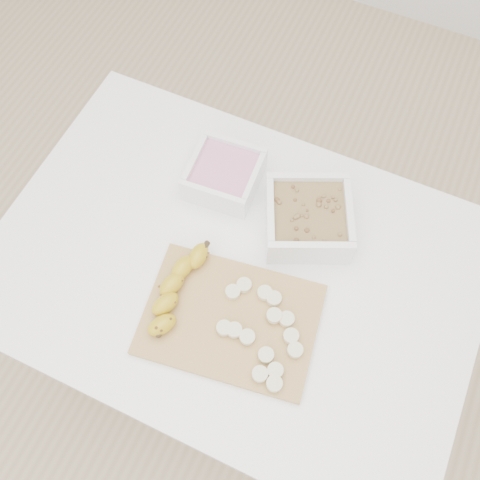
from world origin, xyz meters
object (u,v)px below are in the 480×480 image
at_px(banana, 176,290).
at_px(bowl_yogurt, 224,174).
at_px(cutting_board, 231,319).
at_px(bowl_granola, 308,218).
at_px(table, 234,282).

bearing_deg(banana, bowl_yogurt, 106.76).
xyz_separation_m(bowl_yogurt, banana, (0.03, -0.28, -0.00)).
bearing_deg(banana, cutting_board, 9.84).
xyz_separation_m(bowl_granola, cutting_board, (-0.06, -0.25, -0.03)).
bearing_deg(bowl_granola, table, -125.85).
relative_size(bowl_yogurt, cutting_board, 0.47).
distance_m(table, cutting_board, 0.16).
height_order(table, bowl_granola, bowl_granola).
bearing_deg(table, banana, -124.06).
height_order(bowl_yogurt, banana, bowl_yogurt).
xyz_separation_m(table, banana, (-0.07, -0.11, 0.13)).
relative_size(table, bowl_granola, 4.38).
distance_m(bowl_yogurt, banana, 0.28).
bearing_deg(bowl_granola, cutting_board, -103.06).
xyz_separation_m(table, bowl_granola, (0.10, 0.14, 0.14)).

